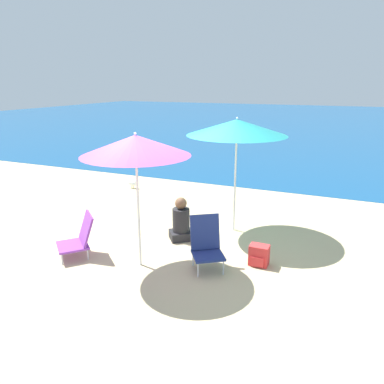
{
  "coord_description": "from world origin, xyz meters",
  "views": [
    {
      "loc": [
        2.98,
        -5.12,
        2.82
      ],
      "look_at": [
        0.52,
        0.54,
        1.0
      ],
      "focal_mm": 35.0,
      "sensor_mm": 36.0,
      "label": 1
    }
  ],
  "objects_px": {
    "beach_chair_navy": "(206,243)",
    "backpack_red": "(259,255)",
    "beach_umbrella_purple": "(136,146)",
    "beach_umbrella_teal": "(237,127)",
    "seagull": "(133,183)",
    "beach_chair_purple": "(79,237)",
    "person_seated_near": "(181,222)"
  },
  "relations": [
    {
      "from": "beach_umbrella_purple",
      "to": "backpack_red",
      "type": "relative_size",
      "value": 6.34
    },
    {
      "from": "beach_chair_navy",
      "to": "person_seated_near",
      "type": "distance_m",
      "value": 1.16
    },
    {
      "from": "beach_chair_purple",
      "to": "beach_chair_navy",
      "type": "bearing_deg",
      "value": 54.43
    },
    {
      "from": "beach_umbrella_teal",
      "to": "seagull",
      "type": "relative_size",
      "value": 8.2
    },
    {
      "from": "person_seated_near",
      "to": "beach_umbrella_purple",
      "type": "bearing_deg",
      "value": -46.19
    },
    {
      "from": "person_seated_near",
      "to": "backpack_red",
      "type": "bearing_deg",
      "value": 36.16
    },
    {
      "from": "seagull",
      "to": "beach_umbrella_purple",
      "type": "bearing_deg",
      "value": -56.29
    },
    {
      "from": "backpack_red",
      "to": "beach_chair_purple",
      "type": "bearing_deg",
      "value": -163.21
    },
    {
      "from": "beach_umbrella_teal",
      "to": "beach_chair_navy",
      "type": "xyz_separation_m",
      "value": [
        0.06,
        -1.65,
        -1.61
      ]
    },
    {
      "from": "beach_chair_navy",
      "to": "backpack_red",
      "type": "bearing_deg",
      "value": -7.62
    },
    {
      "from": "beach_umbrella_teal",
      "to": "backpack_red",
      "type": "xyz_separation_m",
      "value": [
        0.82,
        -1.26,
        -1.85
      ]
    },
    {
      "from": "beach_chair_purple",
      "to": "beach_umbrella_teal",
      "type": "bearing_deg",
      "value": 87.88
    },
    {
      "from": "beach_chair_purple",
      "to": "backpack_red",
      "type": "xyz_separation_m",
      "value": [
        2.85,
        0.86,
        -0.17
      ]
    },
    {
      "from": "beach_chair_navy",
      "to": "beach_umbrella_teal",
      "type": "bearing_deg",
      "value": 57.56
    },
    {
      "from": "beach_chair_purple",
      "to": "backpack_red",
      "type": "height_order",
      "value": "beach_chair_purple"
    },
    {
      "from": "person_seated_near",
      "to": "beach_chair_purple",
      "type": "bearing_deg",
      "value": -82.96
    },
    {
      "from": "beach_umbrella_purple",
      "to": "beach_chair_purple",
      "type": "height_order",
      "value": "beach_umbrella_purple"
    },
    {
      "from": "seagull",
      "to": "person_seated_near",
      "type": "bearing_deg",
      "value": -44.12
    },
    {
      "from": "beach_chair_navy",
      "to": "seagull",
      "type": "bearing_deg",
      "value": 101.13
    },
    {
      "from": "beach_chair_navy",
      "to": "person_seated_near",
      "type": "relative_size",
      "value": 1.02
    },
    {
      "from": "beach_umbrella_purple",
      "to": "beach_umbrella_teal",
      "type": "bearing_deg",
      "value": 65.44
    },
    {
      "from": "beach_umbrella_purple",
      "to": "beach_chair_purple",
      "type": "bearing_deg",
      "value": -174.58
    },
    {
      "from": "person_seated_near",
      "to": "seagull",
      "type": "relative_size",
      "value": 3.02
    },
    {
      "from": "beach_umbrella_teal",
      "to": "seagull",
      "type": "height_order",
      "value": "beach_umbrella_teal"
    },
    {
      "from": "beach_chair_purple",
      "to": "beach_chair_navy",
      "type": "xyz_separation_m",
      "value": [
        2.09,
        0.48,
        0.07
      ]
    },
    {
      "from": "beach_umbrella_teal",
      "to": "beach_chair_purple",
      "type": "xyz_separation_m",
      "value": [
        -2.03,
        -2.12,
        -1.68
      ]
    },
    {
      "from": "beach_chair_purple",
      "to": "person_seated_near",
      "type": "relative_size",
      "value": 0.96
    },
    {
      "from": "beach_chair_navy",
      "to": "seagull",
      "type": "relative_size",
      "value": 3.06
    },
    {
      "from": "beach_umbrella_purple",
      "to": "beach_chair_navy",
      "type": "distance_m",
      "value": 1.85
    },
    {
      "from": "seagull",
      "to": "backpack_red",
      "type": "bearing_deg",
      "value": -35.54
    },
    {
      "from": "beach_chair_navy",
      "to": "backpack_red",
      "type": "distance_m",
      "value": 0.88
    },
    {
      "from": "seagull",
      "to": "beach_chair_navy",
      "type": "bearing_deg",
      "value": -44.31
    }
  ]
}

